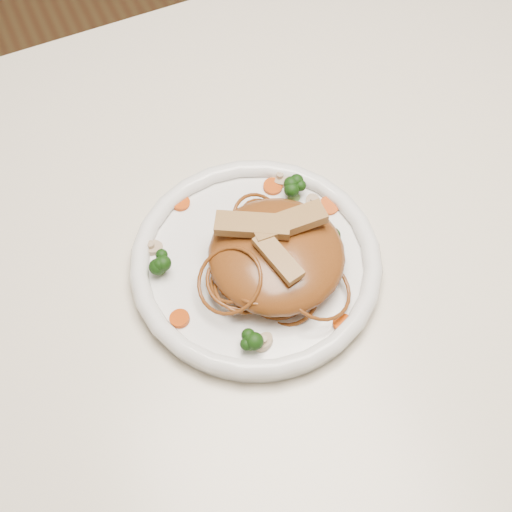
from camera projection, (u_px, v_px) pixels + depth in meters
name	position (u px, v px, depth m)	size (l,w,h in m)	color
ground	(296.00, 441.00, 1.48)	(4.00, 4.00, 0.00)	brown
table	(321.00, 270.00, 0.93)	(1.20, 0.80, 0.75)	beige
plate	(256.00, 267.00, 0.80)	(0.26, 0.26, 0.02)	white
noodle_mound	(276.00, 255.00, 0.77)	(0.14, 0.14, 0.05)	brown
chicken_a	(289.00, 223.00, 0.76)	(0.08, 0.02, 0.01)	#AB8750
chicken_b	(253.00, 225.00, 0.76)	(0.07, 0.02, 0.01)	#AB8750
chicken_c	(278.00, 257.00, 0.74)	(0.06, 0.02, 0.01)	#AB8750
broccoli_0	(295.00, 188.00, 0.83)	(0.03, 0.03, 0.03)	#15380B
broccoli_1	(158.00, 262.00, 0.78)	(0.03, 0.03, 0.03)	#15380B
broccoli_2	(250.00, 338.00, 0.74)	(0.02, 0.02, 0.03)	#15380B
broccoli_3	(330.00, 240.00, 0.80)	(0.02, 0.02, 0.03)	#15380B
carrot_0	(273.00, 187.00, 0.85)	(0.02, 0.02, 0.01)	#C13807
carrot_1	(180.00, 319.00, 0.76)	(0.02, 0.02, 0.01)	#C13807
carrot_2	(329.00, 206.00, 0.83)	(0.02, 0.02, 0.01)	#C13807
carrot_3	(181.00, 203.00, 0.83)	(0.02, 0.02, 0.01)	#C13807
carrot_4	(343.00, 323.00, 0.76)	(0.02, 0.02, 0.01)	#C13807
mushroom_0	(264.00, 342.00, 0.75)	(0.02, 0.02, 0.01)	#C6B394
mushroom_1	(314.00, 203.00, 0.83)	(0.02, 0.02, 0.01)	#C6B394
mushroom_2	(151.00, 247.00, 0.80)	(0.02, 0.02, 0.01)	#C6B394
mushroom_3	(280.00, 178.00, 0.85)	(0.02, 0.02, 0.01)	#C6B394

